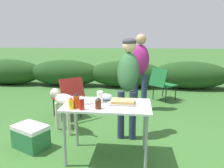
{
  "coord_description": "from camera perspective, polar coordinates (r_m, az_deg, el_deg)",
  "views": [
    {
      "loc": [
        0.37,
        -2.64,
        1.57
      ],
      "look_at": [
        -0.0,
        0.53,
        0.89
      ],
      "focal_mm": 35.0,
      "sensor_mm": 36.0,
      "label": 1
    }
  ],
  "objects": [
    {
      "name": "hot_sauce_bottle",
      "position": [
        2.67,
        -9.3,
        -4.24
      ],
      "size": [
        0.08,
        0.08,
        0.19
      ],
      "color": "#CC4214",
      "rests_on": "folding_table"
    },
    {
      "name": "paper_cup_stack",
      "position": [
        2.84,
        -3.16,
        -3.41
      ],
      "size": [
        0.08,
        0.08,
        0.15
      ],
      "primitive_type": "cylinder",
      "color": "white",
      "rests_on": "folding_table"
    },
    {
      "name": "standing_person_in_navy_coat",
      "position": [
        3.4,
        4.22,
        2.18
      ],
      "size": [
        0.36,
        0.47,
        1.57
      ],
      "rotation": [
        0.0,
        0.0,
        -0.05
      ],
      "color": "#232D4C",
      "rests_on": "ground"
    },
    {
      "name": "plate_stack",
      "position": [
        2.87,
        -7.31,
        -4.54
      ],
      "size": [
        0.24,
        0.24,
        0.04
      ],
      "primitive_type": "cylinder",
      "color": "white",
      "rests_on": "folding_table"
    },
    {
      "name": "bbq_sauce_bottle",
      "position": [
        2.6,
        -3.62,
        -5.06
      ],
      "size": [
        0.07,
        0.07,
        0.14
      ],
      "color": "#562314",
      "rests_on": "folding_table"
    },
    {
      "name": "dog",
      "position": [
        3.78,
        -12.44,
        -4.8
      ],
      "size": [
        0.69,
        0.52,
        0.7
      ],
      "rotation": [
        0.0,
        0.0,
        0.95
      ],
      "color": "beige",
      "rests_on": "ground"
    },
    {
      "name": "ketchup_bottle",
      "position": [
        2.59,
        -7.94,
        -4.9
      ],
      "size": [
        0.06,
        0.06,
        0.17
      ],
      "color": "red",
      "rests_on": "folding_table"
    },
    {
      "name": "food_tray",
      "position": [
        2.79,
        2.83,
        -4.72
      ],
      "size": [
        0.33,
        0.22,
        0.06
      ],
      "color": "#9E9EA3",
      "rests_on": "folding_table"
    },
    {
      "name": "mixing_bowl",
      "position": [
        2.97,
        -1.67,
        -3.37
      ],
      "size": [
        0.19,
        0.19,
        0.08
      ],
      "primitive_type": "ellipsoid",
      "color": "#99B2CC",
      "rests_on": "folding_table"
    },
    {
      "name": "ground_plane",
      "position": [
        3.09,
        -1.16,
        -18.5
      ],
      "size": [
        60.0,
        60.0,
        0.0
      ],
      "primitive_type": "plane",
      "color": "#336028"
    },
    {
      "name": "folding_table",
      "position": [
        2.81,
        -1.22,
        -6.79
      ],
      "size": [
        1.1,
        0.64,
        0.74
      ],
      "color": "silver",
      "rests_on": "ground"
    },
    {
      "name": "camp_chair_green_behind_table",
      "position": [
        5.61,
        12.98,
        0.41
      ],
      "size": [
        0.74,
        0.74,
        0.83
      ],
      "rotation": [
        0.0,
        0.0,
        -0.77
      ],
      "color": "#19602D",
      "rests_on": "ground"
    },
    {
      "name": "shrub_hedge",
      "position": [
        7.0,
        3.54,
        2.62
      ],
      "size": [
        14.4,
        0.9,
        0.85
      ],
      "color": "#1E4219",
      "rests_on": "ground"
    },
    {
      "name": "cooler_box",
      "position": [
        3.45,
        -20.47,
        -12.75
      ],
      "size": [
        0.57,
        0.5,
        0.34
      ],
      "rotation": [
        0.0,
        0.0,
        2.69
      ],
      "color": "#286B3D",
      "rests_on": "ground"
    },
    {
      "name": "standing_person_in_dark_puffer",
      "position": [
        4.73,
        7.41,
        4.86
      ],
      "size": [
        0.45,
        0.39,
        1.65
      ],
      "rotation": [
        0.0,
        0.0,
        -0.35
      ],
      "color": "#232D4C",
      "rests_on": "ground"
    },
    {
      "name": "mustard_bottle",
      "position": [
        2.64,
        -10.64,
        -4.97
      ],
      "size": [
        0.06,
        0.06,
        0.15
      ],
      "color": "yellow",
      "rests_on": "folding_table"
    },
    {
      "name": "camp_chair_near_hedge",
      "position": [
        4.32,
        -11.2,
        -2.99
      ],
      "size": [
        0.74,
        0.75,
        0.83
      ],
      "rotation": [
        0.0,
        0.0,
        0.74
      ],
      "color": "maroon",
      "rests_on": "ground"
    }
  ]
}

